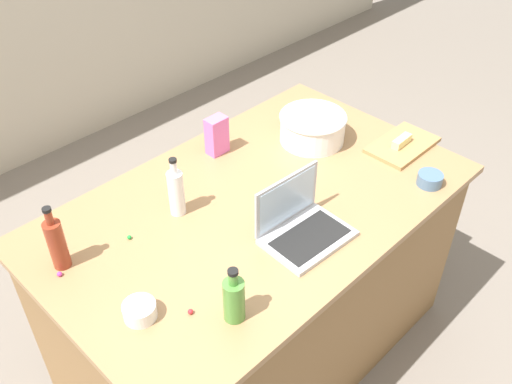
{
  "coord_description": "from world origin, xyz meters",
  "views": [
    {
      "loc": [
        -1.21,
        -1.2,
        2.32
      ],
      "look_at": [
        0.0,
        0.0,
        0.95
      ],
      "focal_mm": 39.91,
      "sensor_mm": 36.0,
      "label": 1
    }
  ],
  "objects": [
    {
      "name": "candy_3",
      "position": [
        0.69,
        0.37,
        0.91
      ],
      "size": [
        0.01,
        0.01,
        0.01
      ],
      "primitive_type": "sphere",
      "color": "blue",
      "rests_on": "island_counter"
    },
    {
      "name": "bottle_vinegar",
      "position": [
        -0.25,
        0.17,
        1.0
      ],
      "size": [
        0.06,
        0.06,
        0.25
      ],
      "color": "white",
      "rests_on": "island_counter"
    },
    {
      "name": "ground_plane",
      "position": [
        0.0,
        0.0,
        0.0
      ],
      "size": [
        12.0,
        12.0,
        0.0
      ],
      "primitive_type": "plane",
      "color": "slate"
    },
    {
      "name": "candy_2",
      "position": [
        -0.53,
        -0.24,
        0.91
      ],
      "size": [
        0.02,
        0.02,
        0.02
      ],
      "primitive_type": "sphere",
      "color": "red",
      "rests_on": "island_counter"
    },
    {
      "name": "laptop",
      "position": [
        -0.02,
        -0.24,
        0.95
      ],
      "size": [
        0.32,
        0.25,
        0.22
      ],
      "color": "#B7B7BC",
      "rests_on": "island_counter"
    },
    {
      "name": "cutting_board",
      "position": [
        0.73,
        -0.19,
        0.91
      ],
      "size": [
        0.32,
        0.2,
        0.02
      ],
      "primitive_type": "cube",
      "color": "#AD7F4C",
      "rests_on": "island_counter"
    },
    {
      "name": "candy_0",
      "position": [
        -0.74,
        0.19,
        0.91
      ],
      "size": [
        0.02,
        0.02,
        0.02
      ],
      "primitive_type": "sphere",
      "color": "#CC3399",
      "rests_on": "island_counter"
    },
    {
      "name": "bottle_olive",
      "position": [
        -0.44,
        -0.35,
        0.98
      ],
      "size": [
        0.07,
        0.07,
        0.21
      ],
      "color": "#4C8C38",
      "rests_on": "island_counter"
    },
    {
      "name": "island_counter",
      "position": [
        0.0,
        0.0,
        0.45
      ],
      "size": [
        1.7,
        1.04,
        0.9
      ],
      "color": "olive",
      "rests_on": "ground"
    },
    {
      "name": "butter_stick_left",
      "position": [
        0.71,
        -0.19,
        0.94
      ],
      "size": [
        0.11,
        0.04,
        0.04
      ],
      "primitive_type": "cube",
      "rotation": [
        0.0,
        0.0,
        0.04
      ],
      "color": "#F4E58C",
      "rests_on": "cutting_board"
    },
    {
      "name": "ramekin_medium",
      "position": [
        -0.65,
        -0.14,
        0.93
      ],
      "size": [
        0.11,
        0.11,
        0.05
      ],
      "primitive_type": "cylinder",
      "color": "white",
      "rests_on": "island_counter"
    },
    {
      "name": "bottle_soy",
      "position": [
        -0.71,
        0.23,
        1.0
      ],
      "size": [
        0.06,
        0.06,
        0.26
      ],
      "color": "maroon",
      "rests_on": "island_counter"
    },
    {
      "name": "mixing_bowl_large",
      "position": [
        0.48,
        0.13,
        0.97
      ],
      "size": [
        0.3,
        0.3,
        0.13
      ],
      "color": "white",
      "rests_on": "island_counter"
    },
    {
      "name": "ramekin_small",
      "position": [
        0.57,
        -0.42,
        0.93
      ],
      "size": [
        0.1,
        0.1,
        0.05
      ],
      "primitive_type": "cylinder",
      "color": "slate",
      "rests_on": "island_counter"
    },
    {
      "name": "candy_1",
      "position": [
        -0.1,
        -0.16,
        0.91
      ],
      "size": [
        0.01,
        0.01,
        0.01
      ],
      "primitive_type": "sphere",
      "color": "#CC3399",
      "rests_on": "island_counter"
    },
    {
      "name": "candy_4",
      "position": [
        -0.47,
        0.18,
        0.91
      ],
      "size": [
        0.02,
        0.02,
        0.02
      ],
      "primitive_type": "sphere",
      "color": "green",
      "rests_on": "island_counter"
    },
    {
      "name": "candy_bag",
      "position": [
        0.12,
        0.36,
        0.99
      ],
      "size": [
        0.09,
        0.06,
        0.17
      ],
      "primitive_type": "cube",
      "color": "pink",
      "rests_on": "island_counter"
    }
  ]
}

